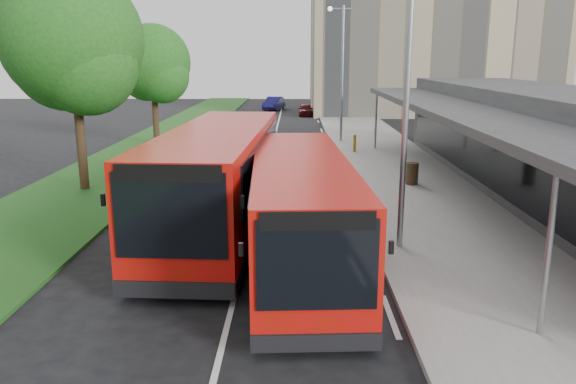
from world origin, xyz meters
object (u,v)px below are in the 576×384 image
tree_mid (73,49)px  tree_far (153,67)px  lamp_post_far (341,65)px  car_far (274,103)px  bollard (355,143)px  bus_main (300,211)px  bus_second (218,180)px  car_near (306,110)px  lamp_post_near (404,75)px  litter_bin (412,174)px

tree_mid → tree_far: tree_mid is taller
lamp_post_far → car_far: (-4.86, 22.36, -4.06)m
bollard → bus_main: bearing=-100.6°
bus_second → car_near: bus_second is taller
bus_main → lamp_post_far: bearing=80.0°
tree_mid → bus_main: 12.37m
lamp_post_near → bollard: size_ratio=8.54×
tree_mid → bus_second: tree_mid is taller
bollard → car_near: 21.34m
bus_main → bollard: bearing=76.5°
lamp_post_near → lamp_post_far: 20.00m
litter_bin → bollard: bearing=100.6°
lamp_post_far → litter_bin: (1.98, -12.32, -4.13)m
lamp_post_far → car_near: lamp_post_far is taller
car_near → car_far: car_far is taller
lamp_post_far → car_far: size_ratio=1.99×
tree_mid → bollard: bearing=36.6°
bus_main → lamp_post_near: bearing=17.5°
lamp_post_near → litter_bin: 8.94m
car_near → car_far: size_ratio=0.78×
bus_main → car_near: bus_main is taller
bus_second → car_near: 35.29m
bollard → car_near: bollard is taller
tree_far → bus_main: size_ratio=0.73×
litter_bin → car_far: size_ratio=0.22×
tree_mid → car_far: bearing=79.9°
bus_main → litter_bin: bearing=59.1°
lamp_post_far → car_near: (-1.77, 16.91, -4.19)m
litter_bin → lamp_post_far: bearing=99.1°
tree_far → car_near: (9.36, 17.86, -4.06)m
tree_far → litter_bin: 17.81m
bus_main → litter_bin: (4.62, 8.66, -0.82)m
bus_main → bollard: (3.13, 16.66, -0.79)m
lamp_post_near → lamp_post_far: (0.00, 20.00, 0.00)m
bus_main → litter_bin: bus_main is taller
tree_mid → bus_main: tree_mid is taller
tree_far → lamp_post_far: 11.17m
lamp_post_far → bus_main: 21.40m
tree_mid → car_near: (9.36, 29.86, -4.94)m
bus_main → car_near: 37.91m
bus_main → tree_far: bearing=110.1°
litter_bin → bus_main: bearing=-118.1°
car_far → bollard: bearing=-65.6°
tree_far → bus_main: bearing=-67.0°
bollard → car_near: (-2.25, 21.22, -0.09)m
tree_mid → bus_main: (8.48, -8.03, -4.07)m
tree_far → car_far: (6.27, 23.31, -3.93)m
bus_second → bollard: 15.00m
lamp_post_far → car_far: lamp_post_far is taller
lamp_post_far → bollard: bearing=-83.6°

